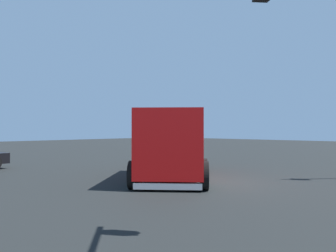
{
  "coord_description": "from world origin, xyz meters",
  "views": [
    {
      "loc": [
        -8.32,
        11.12,
        2.13
      ],
      "look_at": [
        2.47,
        -0.48,
        2.23
      ],
      "focal_mm": 37.48,
      "sensor_mm": 36.0,
      "label": 1
    }
  ],
  "objects": [
    {
      "name": "delivery_truck",
      "position": [
        1.81,
        -0.1,
        1.47
      ],
      "size": [
        6.8,
        7.54,
        2.82
      ],
      "color": "red",
      "rests_on": "ground"
    },
    {
      "name": "ground_plane",
      "position": [
        0.0,
        0.0,
        0.0
      ],
      "size": [
        100.0,
        100.0,
        0.0
      ],
      "primitive_type": "plane",
      "color": "black"
    }
  ]
}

